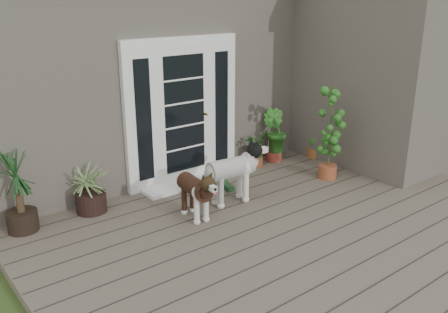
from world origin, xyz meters
TOP-DOWN VIEW (x-y plane):
  - deck at (0.00, 0.40)m, footprint 6.20×4.60m
  - house_main at (0.00, 4.65)m, footprint 7.40×4.00m
  - house_wing at (2.90, 1.50)m, footprint 1.60×2.40m
  - door_unit at (-0.20, 2.60)m, footprint 1.90×0.14m
  - door_step at (-0.20, 2.40)m, footprint 1.60×0.40m
  - brindle_dog at (-0.83, 1.41)m, footprint 0.39×0.77m
  - white_dog at (-0.18, 1.50)m, footprint 0.91×0.46m
  - spider_plant at (-1.80, 2.40)m, footprint 0.88×0.88m
  - yucca at (-2.67, 2.40)m, footprint 0.82×0.82m
  - herb_a at (1.07, 2.40)m, footprint 0.55×0.55m
  - herb_b at (1.49, 2.40)m, footprint 0.57×0.57m
  - herb_c at (2.20, 2.10)m, footprint 0.38×0.38m
  - sapling at (1.58, 1.30)m, footprint 0.48×0.48m
  - clog_left at (0.39, 2.40)m, footprint 0.17×0.31m
  - clog_right at (0.08, 1.91)m, footprint 0.22×0.35m

SIDE VIEW (x-z plane):
  - deck at x=0.00m, z-range 0.00..0.12m
  - door_step at x=-0.20m, z-range 0.12..0.17m
  - clog_left at x=0.39m, z-range 0.12..0.21m
  - clog_right at x=0.08m, z-range 0.12..0.22m
  - herb_c at x=2.20m, z-range 0.12..0.62m
  - herb_a at x=1.07m, z-range 0.12..0.64m
  - brindle_dog at x=-0.83m, z-range 0.12..0.74m
  - herb_b at x=1.49m, z-range 0.12..0.79m
  - spider_plant at x=-1.80m, z-range 0.12..0.83m
  - white_dog at x=-0.18m, z-range 0.12..0.85m
  - yucca at x=-2.67m, z-range 0.12..1.12m
  - sapling at x=1.58m, z-range 0.12..1.62m
  - door_unit at x=-0.20m, z-range 0.12..2.27m
  - house_main at x=0.00m, z-range 0.00..3.10m
  - house_wing at x=2.90m, z-range 0.00..3.10m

